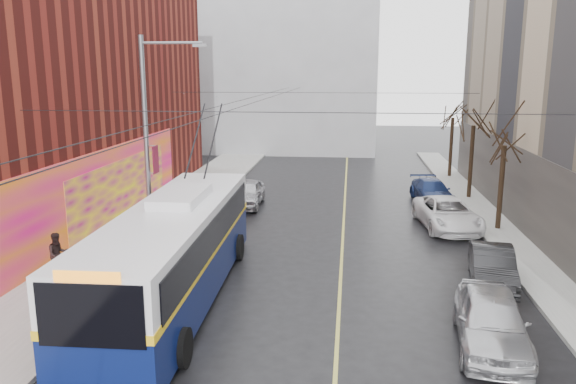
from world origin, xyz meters
name	(u,v)px	position (x,y,z in m)	size (l,w,h in m)	color
sidewalk_left	(131,242)	(-8.00, 12.00, 0.07)	(4.00, 60.00, 0.15)	gray
sidewalk_right	(521,256)	(9.00, 12.00, 0.07)	(2.00, 60.00, 0.15)	gray
lane_line	(343,238)	(1.50, 14.00, 0.00)	(0.12, 50.00, 0.01)	#BFB74C
building_far	(273,57)	(-6.00, 44.99, 9.02)	(20.50, 12.10, 18.00)	gray
streetlight_pole	(150,143)	(-6.14, 10.00, 4.85)	(2.65, 0.60, 9.00)	slate
catenary_wires	(259,102)	(-2.54, 14.77, 6.25)	(18.00, 60.00, 0.22)	black
tree_near	(506,129)	(9.00, 16.00, 4.98)	(3.20, 3.20, 6.40)	black
tree_mid	(474,112)	(9.00, 23.00, 5.25)	(3.20, 3.20, 6.68)	black
tree_far	(453,107)	(9.00, 30.00, 5.14)	(3.20, 3.20, 6.57)	black
puddle	(92,382)	(-4.58, 0.76, 0.00)	(2.16, 3.33, 0.01)	black
pigeons_flying	(228,90)	(-3.01, 10.34, 6.91)	(4.51, 2.27, 0.62)	slate
trolleybus	(174,251)	(-4.04, 6.05, 1.74)	(3.38, 13.34, 6.28)	#081242
parked_car_a	(491,320)	(5.80, 3.81, 0.80)	(1.89, 4.70, 1.60)	silver
parked_car_b	(492,266)	(7.00, 8.75, 0.69)	(1.46, 4.18, 1.38)	black
parked_car_c	(447,214)	(6.60, 16.20, 0.75)	(2.48, 5.38, 1.50)	silver
parked_car_d	(432,191)	(6.62, 21.84, 0.67)	(1.88, 4.61, 1.34)	navy
following_car	(246,193)	(-4.14, 19.75, 0.75)	(1.78, 4.43, 1.51)	#B4B4B9
pedestrian_a	(105,257)	(-7.20, 7.54, 0.92)	(0.56, 0.37, 1.54)	black
pedestrian_b	(58,254)	(-8.97, 7.45, 0.98)	(0.81, 0.63, 1.66)	black
pedestrian_c	(136,239)	(-6.72, 9.44, 1.06)	(1.17, 0.67, 1.82)	black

